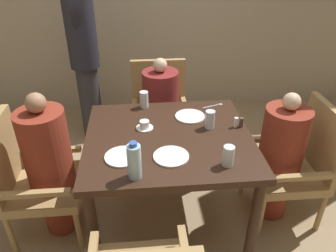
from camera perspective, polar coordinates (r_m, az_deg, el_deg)
ground_plane at (r=2.74m, az=0.10°, el=-15.52°), size 16.00×16.00×0.00m
dining_table at (r=2.30m, az=0.12°, el=-3.88°), size 1.14×1.02×0.77m
chair_left_side at (r=2.53m, az=-22.78°, el=-8.16°), size 0.53×0.53×0.94m
diner_in_left_chair at (r=2.43m, az=-19.84°, el=-6.49°), size 0.32×0.32×1.13m
chair_far_side at (r=3.18m, az=-1.47°, el=2.87°), size 0.53×0.53×0.94m
diner_in_far_chair at (r=3.02m, az=-1.28°, el=2.43°), size 0.32×0.32×1.06m
chair_right_side at (r=2.67m, az=21.66°, el=-5.71°), size 0.53×0.53×0.94m
diner_in_right_chair at (r=2.57m, az=18.89°, el=-5.06°), size 0.32×0.32×1.06m
standing_host at (r=3.42m, az=-14.38°, el=11.83°), size 0.29×0.33×1.71m
plate_main_left at (r=2.04m, az=0.54°, el=-5.31°), size 0.22×0.22×0.01m
plate_main_right at (r=2.06m, az=-7.93°, el=-5.29°), size 0.22×0.22×0.01m
plate_dessert_center at (r=2.47m, az=3.85°, el=1.70°), size 0.22×0.22×0.01m
teacup_with_saucer at (r=2.32m, az=-4.11°, el=0.12°), size 0.12×0.12×0.06m
water_bottle at (r=1.84m, az=-5.90°, el=-6.12°), size 0.08×0.08×0.24m
glass_tall_near at (r=2.33m, az=7.32°, el=1.14°), size 0.07×0.07×0.13m
glass_tall_mid at (r=1.97m, az=10.47°, el=-5.16°), size 0.07×0.07×0.13m
glass_tall_far at (r=2.59m, az=-4.19°, el=4.63°), size 0.07×0.07×0.13m
salt_shaker at (r=2.38m, az=11.75°, el=0.63°), size 0.03×0.03×0.07m
pepper_shaker at (r=2.39m, az=12.64°, el=0.63°), size 0.03×0.03×0.07m
fork_beside_plate at (r=2.66m, az=8.13°, el=3.54°), size 0.17×0.07×0.00m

